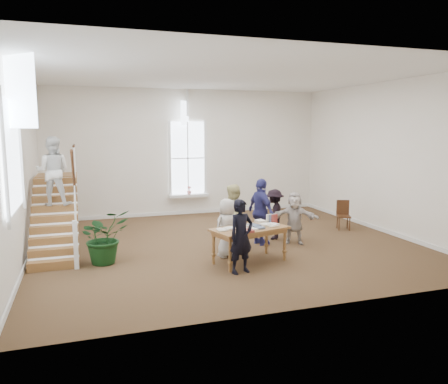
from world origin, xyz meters
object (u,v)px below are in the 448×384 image
object	(u,v)px
library_table	(250,231)
woman_cluster_a	(261,212)
woman_cluster_c	(294,218)
side_chair	(343,213)
woman_cluster_b	(274,214)
floor_plant	(104,237)
elderly_woman	(227,228)
police_officer	(241,236)
person_yellow	(232,218)

from	to	relation	value
library_table	woman_cluster_a	bearing A→B (deg)	42.66
woman_cluster_c	side_chair	xyz separation A→B (m)	(2.25, 1.09, -0.22)
woman_cluster_b	woman_cluster_a	bearing A→B (deg)	-18.56
library_table	floor_plant	xyz separation A→B (m)	(-3.24, 1.00, -0.12)
woman_cluster_c	woman_cluster_a	bearing A→B (deg)	-162.36
elderly_woman	side_chair	size ratio (longest dim) A/B	1.60
woman_cluster_a	floor_plant	size ratio (longest dim) A/B	1.43
library_table	police_officer	bearing A→B (deg)	-140.29
police_officer	side_chair	size ratio (longest dim) A/B	1.80
side_chair	library_table	bearing A→B (deg)	-128.50
person_yellow	side_chair	world-z (taller)	person_yellow
woman_cluster_b	library_table	bearing A→B (deg)	-4.03
library_table	police_officer	world-z (taller)	police_officer
elderly_woman	floor_plant	world-z (taller)	elderly_woman
elderly_woman	police_officer	bearing A→B (deg)	69.37
woman_cluster_a	side_chair	world-z (taller)	woman_cluster_a
library_table	woman_cluster_a	xyz separation A→B (m)	(0.87, 1.39, 0.15)
library_table	police_officer	size ratio (longest dim) A/B	1.20
police_officer	woman_cluster_a	distance (m)	2.42
elderly_woman	woman_cluster_b	xyz separation A→B (m)	(1.82, 1.23, -0.01)
person_yellow	woman_cluster_a	world-z (taller)	woman_cluster_a
person_yellow	woman_cluster_a	distance (m)	0.96
woman_cluster_a	side_chair	size ratio (longest dim) A/B	1.99
police_officer	woman_cluster_b	xyz separation A→B (m)	(1.92, 2.48, -0.10)
floor_plant	library_table	bearing A→B (deg)	-17.12
floor_plant	elderly_woman	bearing A→B (deg)	-7.77
woman_cluster_c	police_officer	bearing A→B (deg)	-110.26
library_table	elderly_woman	xyz separation A→B (m)	(-0.35, 0.60, -0.03)
person_yellow	woman_cluster_a	size ratio (longest dim) A/B	0.95
person_yellow	police_officer	bearing A→B (deg)	38.71
person_yellow	floor_plant	distance (m)	3.20
side_chair	floor_plant	bearing A→B (deg)	-148.03
library_table	floor_plant	size ratio (longest dim) A/B	1.54
woman_cluster_c	floor_plant	distance (m)	5.01
side_chair	elderly_woman	bearing A→B (deg)	-137.08
library_table	woman_cluster_b	size ratio (longest dim) A/B	1.36
woman_cluster_b	side_chair	bearing A→B (deg)	134.35
library_table	person_yellow	size ratio (longest dim) A/B	1.13
elderly_woman	woman_cluster_c	bearing A→B (deg)	179.33
woman_cluster_a	woman_cluster_c	bearing A→B (deg)	-114.17
person_yellow	side_chair	distance (m)	4.25
woman_cluster_a	police_officer	bearing A→B (deg)	135.40
woman_cluster_a	side_chair	bearing A→B (deg)	-85.88
elderly_woman	person_yellow	distance (m)	0.60
woman_cluster_b	side_chair	xyz separation A→B (m)	(2.55, 0.44, -0.22)
person_yellow	woman_cluster_a	bearing A→B (deg)	158.72
police_officer	floor_plant	distance (m)	3.24
elderly_woman	person_yellow	size ratio (longest dim) A/B	0.84
elderly_woman	library_table	bearing A→B (deg)	104.15
person_yellow	woman_cluster_c	size ratio (longest dim) A/B	1.20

